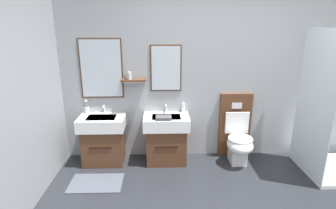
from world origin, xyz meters
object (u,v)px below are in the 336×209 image
object	(u,v)px
vanity_sink_left	(103,138)
soap_dispenser	(183,108)
toothbrush_cup	(87,109)
shower_tray	(331,146)
vanity_sink_right	(166,137)
folded_hand_towel	(164,118)
toilet	(237,137)

from	to	relation	value
vanity_sink_left	soap_dispenser	size ratio (longest dim) A/B	4.20
toothbrush_cup	shower_tray	distance (m)	3.49
vanity_sink_right	folded_hand_towel	bearing A→B (deg)	-106.02
toothbrush_cup	folded_hand_towel	world-z (taller)	toothbrush_cup
vanity_sink_right	shower_tray	world-z (taller)	shower_tray
soap_dispenser	vanity_sink_right	bearing A→B (deg)	-146.57
folded_hand_towel	soap_dispenser	bearing A→B (deg)	46.09
vanity_sink_left	toilet	xyz separation A→B (m)	(1.99, -0.00, -0.00)
toilet	soap_dispenser	bearing A→B (deg)	167.94
soap_dispenser	shower_tray	xyz separation A→B (m)	(1.99, -0.55, -0.40)
toilet	folded_hand_towel	world-z (taller)	toilet
toilet	toothbrush_cup	world-z (taller)	toilet
vanity_sink_right	folded_hand_towel	world-z (taller)	folded_hand_towel
toothbrush_cup	shower_tray	size ratio (longest dim) A/B	0.11
vanity_sink_right	toothbrush_cup	bearing A→B (deg)	172.23
soap_dispenser	folded_hand_towel	distance (m)	0.43
vanity_sink_left	folded_hand_towel	distance (m)	0.97
folded_hand_towel	shower_tray	xyz separation A→B (m)	(2.29, -0.24, -0.35)
folded_hand_towel	shower_tray	world-z (taller)	shower_tray
toilet	soap_dispenser	distance (m)	0.92
shower_tray	vanity_sink_left	bearing A→B (deg)	173.25
vanity_sink_right	toilet	xyz separation A→B (m)	(1.06, -0.00, -0.00)
vanity_sink_left	toilet	world-z (taller)	toilet
soap_dispenser	folded_hand_towel	size ratio (longest dim) A/B	0.77
vanity_sink_left	folded_hand_towel	xyz separation A→B (m)	(0.89, -0.14, 0.36)
vanity_sink_right	toilet	world-z (taller)	toilet
vanity_sink_left	toilet	bearing A→B (deg)	-0.01
vanity_sink_left	shower_tray	distance (m)	3.20
vanity_sink_right	shower_tray	size ratio (longest dim) A/B	0.37
vanity_sink_left	soap_dispenser	world-z (taller)	soap_dispenser
toothbrush_cup	folded_hand_towel	distance (m)	1.17
vanity_sink_left	shower_tray	bearing A→B (deg)	-6.75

